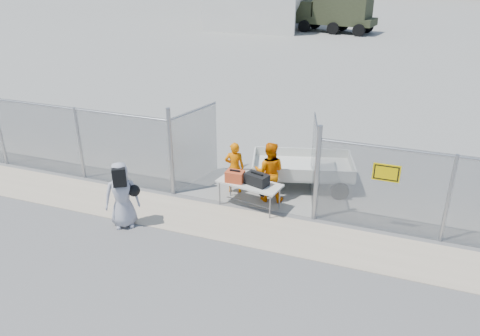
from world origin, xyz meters
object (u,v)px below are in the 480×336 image
at_px(security_worker_right, 269,172).
at_px(folding_table, 249,195).
at_px(visitor, 122,195).
at_px(utility_trailer, 302,171).
at_px(security_worker_left, 235,168).

bearing_deg(security_worker_right, folding_table, 47.98).
relative_size(security_worker_right, visitor, 0.99).
bearing_deg(folding_table, utility_trailer, 70.49).
distance_m(security_worker_right, utility_trailer, 1.41).
distance_m(folding_table, security_worker_left, 1.04).
height_order(visitor, utility_trailer, visitor).
height_order(folding_table, security_worker_right, security_worker_right).
bearing_deg(visitor, utility_trailer, 13.58).
bearing_deg(security_worker_right, utility_trailer, -126.98).
distance_m(visitor, utility_trailer, 5.18).
relative_size(folding_table, visitor, 1.00).
xyz_separation_m(visitor, utility_trailer, (3.59, 3.72, -0.39)).
xyz_separation_m(security_worker_left, visitor, (-1.91, -2.63, 0.10)).
height_order(security_worker_left, utility_trailer, security_worker_left).
height_order(security_worker_left, security_worker_right, security_worker_right).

